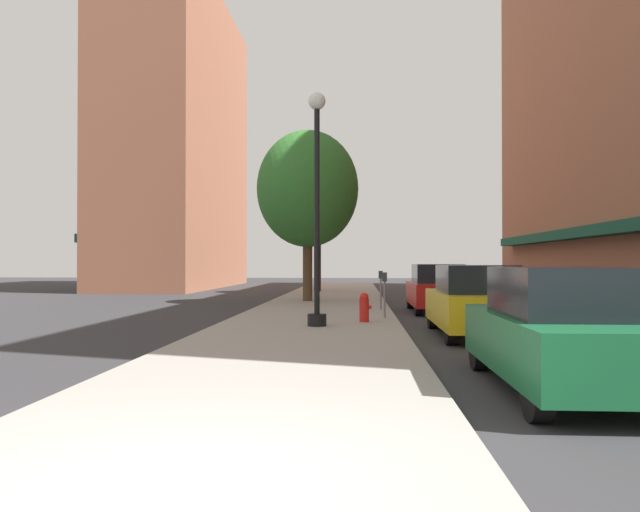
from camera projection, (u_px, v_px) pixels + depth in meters
The scene contains 12 objects.
ground_plane at pixel (433, 310), 22.09m from camera, with size 90.00×90.00×0.00m, color #2D2D30.
sidewalk_slab at pixel (325, 306), 23.34m from camera, with size 4.80×50.00×0.12m, color gray.
building_far_background at pixel (180, 144), 42.10m from camera, with size 6.80×18.00×19.79m.
lamppost at pixel (317, 204), 15.42m from camera, with size 0.48×0.48×5.90m.
fire_hydrant at pixel (364, 307), 16.44m from camera, with size 0.33×0.26×0.79m.
parking_meter_near at pixel (381, 285), 20.82m from camera, with size 0.14×0.09×1.31m.
parking_meter_far at pixel (385, 289), 17.70m from camera, with size 0.14×0.09×1.31m.
tree_near at pixel (308, 189), 25.53m from camera, with size 4.24×4.24×7.12m.
tree_mid at pixel (317, 206), 34.21m from camera, with size 3.69×3.69×6.89m.
car_green at pixel (563, 331), 8.09m from camera, with size 1.80×4.30×1.66m.
car_yellow at pixel (475, 302), 14.23m from camera, with size 1.80×4.30×1.66m.
car_red at pixel (437, 289), 21.13m from camera, with size 1.80×4.30×1.66m.
Camera 1 is at (1.30, -4.33, 1.72)m, focal length 34.34 mm.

